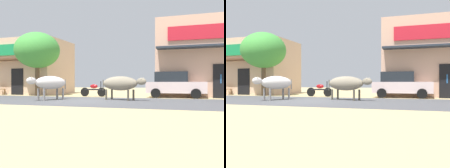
{
  "view_description": "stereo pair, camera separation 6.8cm",
  "coord_description": "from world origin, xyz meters",
  "views": [
    {
      "loc": [
        5.29,
        -11.78,
        0.9
      ],
      "look_at": [
        0.75,
        2.3,
        0.87
      ],
      "focal_mm": 39.28,
      "sensor_mm": 36.0,
      "label": 1
    },
    {
      "loc": [
        5.35,
        -11.76,
        0.9
      ],
      "look_at": [
        0.75,
        2.3,
        0.87
      ],
      "focal_mm": 39.28,
      "sensor_mm": 36.0,
      "label": 2
    }
  ],
  "objects": [
    {
      "name": "storefront_left_cafe",
      "position": [
        -9.66,
        6.81,
        2.33
      ],
      "size": [
        9.0,
        5.55,
        4.64
      ],
      "color": "#D7B090",
      "rests_on": "ground"
    },
    {
      "name": "cow_far_dark",
      "position": [
        1.65,
        1.01,
        0.9
      ],
      "size": [
        2.8,
        1.48,
        1.3
      ],
      "color": "gray",
      "rests_on": "ground"
    },
    {
      "name": "parked_hatchback_car",
      "position": [
        4.32,
        4.4,
        0.84
      ],
      "size": [
        3.68,
        1.94,
        1.64
      ],
      "color": "beige",
      "rests_on": "ground"
    },
    {
      "name": "pedestrian_by_shop",
      "position": [
        7.04,
        4.72,
        1.0
      ],
      "size": [
        0.34,
        0.61,
        1.69
      ],
      "color": "#3F3F47",
      "rests_on": "ground"
    },
    {
      "name": "asphalt_road",
      "position": [
        0.0,
        0.0,
        0.0
      ],
      "size": [
        72.0,
        6.44,
        0.0
      ],
      "primitive_type": "cube",
      "color": "#4A4B4F",
      "rests_on": "ground"
    },
    {
      "name": "ground",
      "position": [
        0.0,
        0.0,
        0.0
      ],
      "size": [
        80.0,
        80.0,
        0.0
      ],
      "primitive_type": "plane",
      "color": "tan"
    },
    {
      "name": "storefront_right_club",
      "position": [
        7.16,
        6.81,
        2.65
      ],
      "size": [
        8.24,
        5.55,
        5.28
      ],
      "color": "#D6A58A",
      "rests_on": "ground"
    },
    {
      "name": "roadside_tree",
      "position": [
        -5.69,
        3.98,
        3.39
      ],
      "size": [
        3.34,
        3.34,
        4.74
      ],
      "color": "brown",
      "rests_on": "ground"
    },
    {
      "name": "cow_near_brown",
      "position": [
        -2.07,
        -0.05,
        0.94
      ],
      "size": [
        1.4,
        2.5,
        1.31
      ],
      "color": "silver",
      "rests_on": "ground"
    },
    {
      "name": "parked_motorcycle",
      "position": [
        -1.13,
        3.96,
        0.47
      ],
      "size": [
        1.89,
        0.25,
        1.06
      ],
      "color": "black",
      "rests_on": "ground"
    },
    {
      "name": "cafe_chair_near_tree",
      "position": [
        -9.22,
        4.17,
        0.51
      ],
      "size": [
        0.62,
        0.62,
        0.92
      ],
      "color": "brown",
      "rests_on": "ground"
    }
  ]
}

